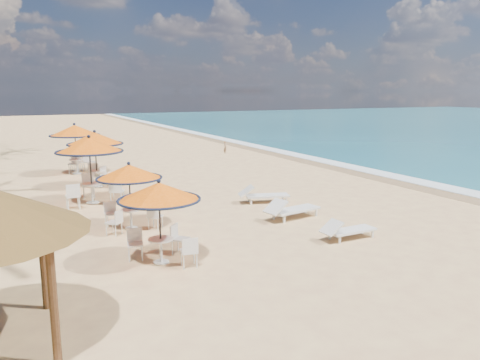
{
  "coord_description": "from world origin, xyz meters",
  "views": [
    {
      "loc": [
        -8.09,
        -11.06,
        4.27
      ],
      "look_at": [
        -0.91,
        3.34,
        1.2
      ],
      "focal_mm": 35.0,
      "sensor_mm": 36.0,
      "label": 1
    }
  ],
  "objects_px": {
    "station_1": "(129,180)",
    "station_3": "(95,144)",
    "lounger_mid": "(291,209)",
    "lounger_far": "(262,194)",
    "station_4": "(76,137)",
    "lounger_near": "(347,230)",
    "station_0": "(161,202)",
    "station_2": "(90,153)"
  },
  "relations": [
    {
      "from": "station_3",
      "to": "station_4",
      "type": "height_order",
      "value": "station_4"
    },
    {
      "from": "lounger_mid",
      "to": "lounger_far",
      "type": "bearing_deg",
      "value": 74.66
    },
    {
      "from": "station_3",
      "to": "lounger_far",
      "type": "distance_m",
      "value": 8.15
    },
    {
      "from": "station_2",
      "to": "lounger_near",
      "type": "bearing_deg",
      "value": -53.66
    },
    {
      "from": "lounger_near",
      "to": "lounger_mid",
      "type": "xyz_separation_m",
      "value": [
        -0.26,
        2.61,
        0.05
      ]
    },
    {
      "from": "station_1",
      "to": "station_4",
      "type": "relative_size",
      "value": 0.8
    },
    {
      "from": "station_2",
      "to": "lounger_far",
      "type": "relative_size",
      "value": 1.29
    },
    {
      "from": "station_1",
      "to": "lounger_near",
      "type": "xyz_separation_m",
      "value": [
        5.39,
        -3.91,
        -1.26
      ]
    },
    {
      "from": "station_0",
      "to": "station_4",
      "type": "bearing_deg",
      "value": 90.36
    },
    {
      "from": "station_0",
      "to": "station_2",
      "type": "distance_m",
      "value": 7.4
    },
    {
      "from": "station_3",
      "to": "station_0",
      "type": "bearing_deg",
      "value": -91.2
    },
    {
      "from": "station_0",
      "to": "lounger_mid",
      "type": "bearing_deg",
      "value": 21.32
    },
    {
      "from": "lounger_mid",
      "to": "lounger_far",
      "type": "height_order",
      "value": "lounger_mid"
    },
    {
      "from": "station_1",
      "to": "station_3",
      "type": "height_order",
      "value": "station_3"
    },
    {
      "from": "lounger_near",
      "to": "lounger_mid",
      "type": "height_order",
      "value": "lounger_mid"
    },
    {
      "from": "lounger_far",
      "to": "station_2",
      "type": "bearing_deg",
      "value": 170.05
    },
    {
      "from": "station_1",
      "to": "lounger_far",
      "type": "bearing_deg",
      "value": 12.25
    },
    {
      "from": "station_4",
      "to": "lounger_far",
      "type": "relative_size",
      "value": 1.3
    },
    {
      "from": "station_3",
      "to": "station_4",
      "type": "xyz_separation_m",
      "value": [
        -0.31,
        3.97,
        -0.01
      ]
    },
    {
      "from": "lounger_near",
      "to": "station_1",
      "type": "bearing_deg",
      "value": 142.82
    },
    {
      "from": "station_2",
      "to": "lounger_near",
      "type": "distance_m",
      "value": 10.06
    },
    {
      "from": "station_2",
      "to": "station_4",
      "type": "distance_m",
      "value": 7.15
    },
    {
      "from": "station_1",
      "to": "lounger_mid",
      "type": "distance_m",
      "value": 5.43
    },
    {
      "from": "station_3",
      "to": "lounger_mid",
      "type": "xyz_separation_m",
      "value": [
        4.89,
        -8.55,
        -1.62
      ]
    },
    {
      "from": "station_1",
      "to": "lounger_mid",
      "type": "xyz_separation_m",
      "value": [
        5.13,
        -1.29,
        -1.21
      ]
    },
    {
      "from": "station_0",
      "to": "station_3",
      "type": "xyz_separation_m",
      "value": [
        0.22,
        10.55,
        0.38
      ]
    },
    {
      "from": "station_1",
      "to": "lounger_mid",
      "type": "height_order",
      "value": "station_1"
    },
    {
      "from": "station_0",
      "to": "lounger_mid",
      "type": "height_order",
      "value": "station_0"
    },
    {
      "from": "station_0",
      "to": "lounger_near",
      "type": "relative_size",
      "value": 1.22
    },
    {
      "from": "station_0",
      "to": "lounger_near",
      "type": "distance_m",
      "value": 5.56
    },
    {
      "from": "station_1",
      "to": "lounger_far",
      "type": "distance_m",
      "value": 5.66
    },
    {
      "from": "station_1",
      "to": "station_2",
      "type": "relative_size",
      "value": 0.8
    },
    {
      "from": "station_2",
      "to": "lounger_near",
      "type": "height_order",
      "value": "station_2"
    },
    {
      "from": "station_0",
      "to": "lounger_far",
      "type": "relative_size",
      "value": 1.05
    },
    {
      "from": "station_3",
      "to": "lounger_near",
      "type": "relative_size",
      "value": 1.46
    },
    {
      "from": "station_1",
      "to": "lounger_far",
      "type": "height_order",
      "value": "station_1"
    },
    {
      "from": "lounger_mid",
      "to": "lounger_far",
      "type": "xyz_separation_m",
      "value": [
        0.28,
        2.47,
        -0.02
      ]
    },
    {
      "from": "station_2",
      "to": "station_3",
      "type": "relative_size",
      "value": 1.03
    },
    {
      "from": "lounger_mid",
      "to": "lounger_far",
      "type": "distance_m",
      "value": 2.48
    },
    {
      "from": "lounger_near",
      "to": "lounger_mid",
      "type": "distance_m",
      "value": 2.63
    },
    {
      "from": "station_1",
      "to": "lounger_near",
      "type": "distance_m",
      "value": 6.78
    },
    {
      "from": "station_2",
      "to": "lounger_mid",
      "type": "distance_m",
      "value": 7.94
    }
  ]
}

